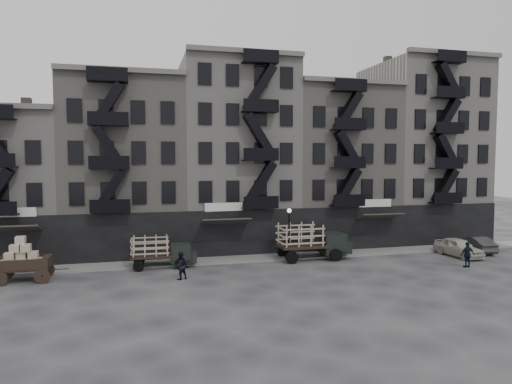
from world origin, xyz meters
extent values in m
plane|color=#38383A|center=(0.00, 0.00, 0.00)|extent=(140.00, 140.00, 0.00)
cube|color=slate|center=(0.00, 3.75, 0.07)|extent=(55.00, 2.50, 0.15)
cube|color=#A7A09A|center=(-20.00, 10.00, 6.00)|extent=(10.00, 10.00, 12.00)
cube|color=#4C4744|center=(-17.50, 10.00, 12.60)|extent=(0.70, 0.70, 1.20)
cube|color=gray|center=(-10.00, 10.00, 7.50)|extent=(10.00, 10.00, 15.00)
cube|color=black|center=(-10.00, 5.05, 2.00)|extent=(10.00, 0.35, 4.00)
cube|color=#595651|center=(-10.00, 4.85, 15.20)|extent=(10.00, 0.50, 0.40)
cube|color=#4C4744|center=(-13.00, 10.00, 15.60)|extent=(0.70, 0.70, 1.20)
cube|color=#4C4744|center=(-7.50, 10.00, 15.60)|extent=(0.70, 0.70, 1.20)
cube|color=#A7A09A|center=(0.00, 10.00, 8.50)|extent=(10.00, 10.00, 17.00)
cube|color=black|center=(0.00, 5.05, 2.00)|extent=(10.00, 0.35, 4.00)
cube|color=#595651|center=(0.00, 4.85, 17.20)|extent=(10.00, 0.50, 0.40)
cube|color=#4C4744|center=(-3.00, 10.00, 17.60)|extent=(0.70, 0.70, 1.20)
cube|color=#4C4744|center=(2.50, 10.00, 17.60)|extent=(0.70, 0.70, 1.20)
cube|color=gray|center=(10.00, 10.00, 7.50)|extent=(10.00, 10.00, 15.00)
cube|color=black|center=(10.00, 5.05, 2.00)|extent=(10.00, 0.35, 4.00)
cube|color=#595651|center=(10.00, 4.85, 15.20)|extent=(10.00, 0.50, 0.40)
cube|color=#4C4744|center=(7.00, 10.00, 15.60)|extent=(0.70, 0.70, 1.20)
cube|color=#4C4744|center=(12.50, 10.00, 15.60)|extent=(0.70, 0.70, 1.20)
cube|color=#A7A09A|center=(20.00, 10.00, 9.00)|extent=(10.00, 10.00, 18.00)
cube|color=black|center=(20.00, 5.05, 2.00)|extent=(10.00, 0.35, 4.00)
cube|color=#595651|center=(20.00, 4.85, 18.20)|extent=(10.00, 0.50, 0.40)
cube|color=#4C4744|center=(17.00, 10.00, 18.60)|extent=(0.70, 0.70, 1.20)
cube|color=#4C4744|center=(22.50, 10.00, 18.60)|extent=(0.70, 0.70, 1.20)
cylinder|color=black|center=(3.00, 2.60, 2.00)|extent=(0.14, 0.14, 4.00)
sphere|color=silver|center=(3.00, 2.60, 4.10)|extent=(0.36, 0.36, 0.36)
cube|color=black|center=(-16.47, 0.83, 0.92)|extent=(3.34, 1.80, 0.18)
cylinder|color=black|center=(-17.78, 1.73, 0.51)|extent=(1.01, 0.11, 1.01)
cylinder|color=black|center=(-15.17, -0.07, 0.51)|extent=(1.01, 0.11, 1.01)
cylinder|color=black|center=(-15.20, 1.77, 0.51)|extent=(1.01, 0.11, 1.01)
cube|color=black|center=(-15.00, 0.86, 1.29)|extent=(0.48, 1.48, 0.74)
cube|color=black|center=(-7.92, 2.61, 0.96)|extent=(3.16, 1.92, 0.16)
cube|color=black|center=(-5.82, 2.56, 1.05)|extent=(1.51, 1.69, 1.37)
cube|color=black|center=(-4.99, 2.54, 0.78)|extent=(0.77, 1.39, 0.82)
cylinder|color=black|center=(-5.93, 1.64, 0.41)|extent=(0.83, 0.22, 0.82)
cylinder|color=black|center=(-5.88, 3.48, 0.41)|extent=(0.83, 0.22, 0.82)
cylinder|color=black|center=(-8.96, 1.73, 0.41)|extent=(0.83, 0.22, 0.82)
cylinder|color=black|center=(-8.91, 3.56, 0.41)|extent=(0.83, 0.22, 0.82)
cube|color=black|center=(4.08, 2.46, 1.19)|extent=(3.88, 2.30, 0.20)
cube|color=black|center=(6.69, 2.43, 1.31)|extent=(1.83, 2.06, 1.70)
cube|color=black|center=(7.71, 2.43, 0.96)|extent=(0.92, 1.71, 1.02)
cylinder|color=black|center=(6.57, 1.30, 0.51)|extent=(1.02, 0.26, 1.02)
cylinder|color=black|center=(6.59, 3.57, 0.51)|extent=(1.02, 0.26, 1.02)
cylinder|color=black|center=(2.82, 1.33, 0.51)|extent=(1.02, 0.26, 1.02)
cylinder|color=black|center=(2.84, 3.60, 0.51)|extent=(1.02, 0.26, 1.02)
imported|color=beige|center=(17.53, 0.50, 0.78)|extent=(2.23, 4.73, 1.57)
imported|color=#29292C|center=(20.21, 1.68, 0.71)|extent=(1.99, 4.47, 1.43)
imported|color=black|center=(-6.16, -1.27, 0.95)|extent=(1.15, 1.05, 1.91)
imported|color=black|center=(15.44, -3.14, 0.98)|extent=(1.15, 0.48, 1.97)
camera|label=1|loc=(-8.75, -32.48, 8.20)|focal=32.00mm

